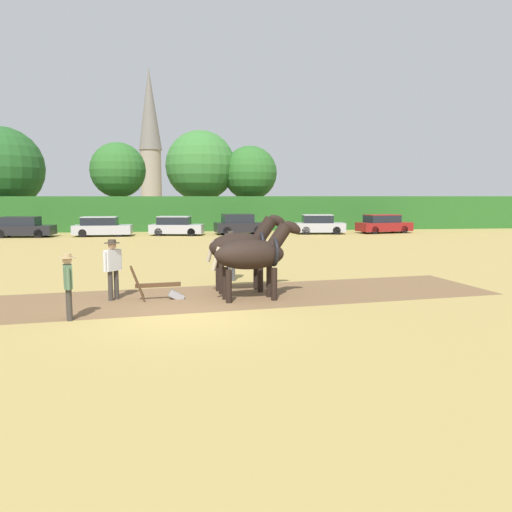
% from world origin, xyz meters
% --- Properties ---
extents(ground_plane, '(240.00, 240.00, 0.00)m').
position_xyz_m(ground_plane, '(0.00, 0.00, 0.00)').
color(ground_plane, '#A88E4C').
extents(plowed_furrow_strip, '(22.79, 6.75, 0.01)m').
position_xyz_m(plowed_furrow_strip, '(-1.54, 1.88, 0.00)').
color(plowed_furrow_strip, brown).
rests_on(plowed_furrow_strip, ground).
extents(hedgerow, '(76.97, 1.64, 3.01)m').
position_xyz_m(hedgerow, '(0.00, 31.46, 1.51)').
color(hedgerow, '#286023').
rests_on(hedgerow, ground).
extents(tree_left, '(7.55, 7.55, 9.31)m').
position_xyz_m(tree_left, '(-16.75, 35.94, 5.53)').
color(tree_left, '#4C3823').
rests_on(tree_left, ground).
extents(tree_center_left, '(5.02, 5.02, 7.90)m').
position_xyz_m(tree_center_left, '(-6.21, 34.64, 5.36)').
color(tree_center_left, '#4C3823').
rests_on(tree_center_left, ground).
extents(tree_center, '(6.62, 6.62, 9.20)m').
position_xyz_m(tree_center, '(1.32, 35.64, 5.88)').
color(tree_center, '#4C3823').
rests_on(tree_center, ground).
extents(tree_center_right, '(5.13, 5.13, 7.78)m').
position_xyz_m(tree_center_right, '(6.00, 35.09, 5.20)').
color(tree_center_right, '#423323').
rests_on(tree_center_right, ground).
extents(church_spire, '(3.34, 3.34, 21.68)m').
position_xyz_m(church_spire, '(-5.33, 63.58, 11.35)').
color(church_spire, gray).
rests_on(church_spire, ground).
extents(draft_horse_lead_left, '(2.78, 1.18, 2.40)m').
position_xyz_m(draft_horse_lead_left, '(2.01, 1.66, 1.35)').
color(draft_horse_lead_left, black).
rests_on(draft_horse_lead_left, ground).
extents(draft_horse_lead_right, '(2.67, 1.20, 2.53)m').
position_xyz_m(draft_horse_lead_right, '(1.84, 2.99, 1.44)').
color(draft_horse_lead_right, black).
rests_on(draft_horse_lead_right, ground).
extents(plow, '(1.59, 0.53, 1.13)m').
position_xyz_m(plow, '(-0.66, 1.99, 0.32)').
color(plow, '#4C331E').
rests_on(plow, ground).
extents(farmer_at_plow, '(0.47, 0.56, 1.79)m').
position_xyz_m(farmer_at_plow, '(-2.09, 2.18, 1.06)').
color(farmer_at_plow, '#38332D').
rests_on(farmer_at_plow, ground).
extents(farmer_beside_team, '(0.54, 0.49, 1.80)m').
position_xyz_m(farmer_beside_team, '(1.62, 4.93, 1.07)').
color(farmer_beside_team, '#4C4C4C').
rests_on(farmer_beside_team, ground).
extents(farmer_onlooker_left, '(0.41, 0.63, 1.66)m').
position_xyz_m(farmer_onlooker_left, '(-2.82, -0.13, 0.96)').
color(farmer_onlooker_left, '#38332D').
rests_on(farmer_onlooker_left, ground).
extents(parked_car_center_left, '(4.40, 1.99, 1.51)m').
position_xyz_m(parked_car_center_left, '(-12.14, 26.25, 0.73)').
color(parked_car_center_left, black).
rests_on(parked_car_center_left, ground).
extents(parked_car_center, '(4.29, 1.81, 1.49)m').
position_xyz_m(parked_car_center, '(-6.43, 26.31, 0.71)').
color(parked_car_center, '#A8A8B2').
rests_on(parked_car_center, ground).
extents(parked_car_center_right, '(4.30, 2.40, 1.48)m').
position_xyz_m(parked_car_center_right, '(-0.86, 26.46, 0.71)').
color(parked_car_center_right, '#A8A8B2').
rests_on(parked_car_center_right, ground).
extents(parked_car_right, '(4.16, 2.28, 1.61)m').
position_xyz_m(parked_car_right, '(4.13, 26.91, 0.77)').
color(parked_car_right, black).
rests_on(parked_car_right, ground).
extents(parked_car_far_right, '(4.08, 2.09, 1.56)m').
position_xyz_m(parked_car_far_right, '(10.52, 26.35, 0.75)').
color(parked_car_far_right, '#A8A8B2').
rests_on(parked_car_far_right, ground).
extents(parked_car_end_right, '(4.74, 2.63, 1.53)m').
position_xyz_m(parked_car_end_right, '(16.03, 26.57, 0.73)').
color(parked_car_end_right, maroon).
rests_on(parked_car_end_right, ground).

